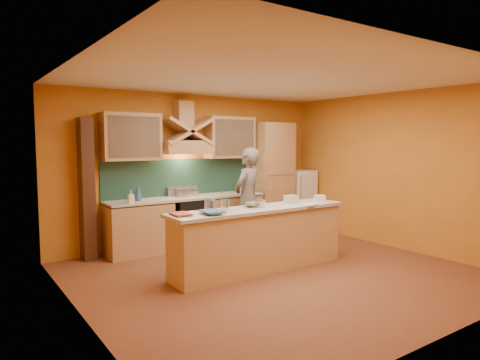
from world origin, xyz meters
TOP-DOWN VIEW (x-y plane):
  - floor at (0.00, 0.00)m, footprint 5.50×5.00m
  - ceiling at (0.00, 0.00)m, footprint 5.50×5.00m
  - wall_back at (0.00, 2.50)m, footprint 5.50×0.02m
  - wall_front at (0.00, -2.50)m, footprint 5.50×0.02m
  - wall_left at (-2.75, 0.00)m, footprint 0.02×5.00m
  - wall_right at (2.75, 0.00)m, footprint 0.02×5.00m
  - base_cabinet_left at (-1.25, 2.20)m, footprint 1.10×0.60m
  - base_cabinet_right at (0.65, 2.20)m, footprint 1.10×0.60m
  - counter_top at (-0.30, 2.20)m, footprint 3.00×0.62m
  - stove at (-0.30, 2.20)m, footprint 0.60×0.58m
  - backsplash at (-0.30, 2.48)m, footprint 3.00×0.03m
  - range_hood at (-0.30, 2.25)m, footprint 0.92×0.50m
  - hood_chimney at (-0.30, 2.35)m, footprint 0.30×0.30m
  - upper_cabinet_left at (-1.30, 2.33)m, footprint 1.00×0.35m
  - upper_cabinet_right at (0.70, 2.33)m, footprint 1.00×0.35m
  - pantry_column at (1.65, 2.20)m, footprint 0.80×0.60m
  - fridge at (2.40, 2.20)m, footprint 0.58×0.60m
  - trim_column_left at (-2.05, 2.35)m, footprint 0.20×0.30m
  - island_body at (-0.10, 0.30)m, footprint 2.80×0.55m
  - island_top at (-0.10, 0.30)m, footprint 2.90×0.62m
  - person at (0.56, 1.52)m, footprint 0.78×0.66m
  - pot_large at (-0.39, 2.22)m, footprint 0.30×0.30m
  - pot_small at (-0.19, 2.23)m, footprint 0.26×0.26m
  - soap_bottle_a at (-1.44, 2.01)m, footprint 0.10×0.10m
  - soap_bottle_b at (-1.25, 2.18)m, footprint 0.14×0.14m
  - bowl_back at (0.95, 2.27)m, footprint 0.22×0.22m
  - dish_rack at (0.88, 2.05)m, footprint 0.35×0.31m
  - book_lower at (-1.48, 0.38)m, footprint 0.25×0.33m
  - book_upper at (-1.11, 0.21)m, footprint 0.28×0.37m
  - jar_large at (-0.86, 0.46)m, footprint 0.19×0.19m
  - jar_small at (-0.65, 0.40)m, footprint 0.16×0.16m
  - kitchen_scale at (-0.09, 0.31)m, footprint 0.15×0.15m
  - mixing_bowl at (-0.14, 0.40)m, footprint 0.35×0.35m
  - cloth at (0.68, 0.07)m, footprint 0.31×0.27m
  - grocery_bag_a at (0.59, 0.39)m, footprint 0.21×0.18m
  - grocery_bag_b at (1.13, 0.29)m, footprint 0.20×0.19m

SIDE VIEW (x-z plane):
  - floor at x=0.00m, z-range -0.01..0.01m
  - base_cabinet_left at x=-1.25m, z-range 0.00..0.86m
  - base_cabinet_right at x=0.65m, z-range 0.00..0.86m
  - island_body at x=-0.10m, z-range 0.00..0.88m
  - stove at x=-0.30m, z-range 0.00..0.90m
  - fridge at x=2.40m, z-range 0.00..1.30m
  - counter_top at x=-0.30m, z-range 0.88..0.92m
  - person at x=0.56m, z-range 0.00..1.81m
  - island_top at x=-0.10m, z-range 0.90..0.95m
  - bowl_back at x=0.95m, z-range 0.92..0.99m
  - cloth at x=0.68m, z-range 0.94..0.96m
  - book_lower at x=-1.48m, z-range 0.94..0.97m
  - pot_small at x=-0.19m, z-range 0.90..1.03m
  - dish_rack at x=0.88m, z-range 0.92..1.03m
  - pot_large at x=-0.39m, z-range 0.90..1.05m
  - mixing_bowl at x=-0.14m, z-range 0.94..1.01m
  - book_upper at x=-1.11m, z-range 0.97..0.99m
  - grocery_bag_b at x=1.13m, z-range 0.95..1.04m
  - kitchen_scale at x=-0.09m, z-range 0.94..1.04m
  - grocery_bag_a at x=0.59m, z-range 0.95..1.07m
  - jar_small at x=-0.65m, z-range 0.95..1.10m
  - soap_bottle_a at x=-1.44m, z-range 0.92..1.13m
  - jar_large at x=-0.86m, z-range 0.94..1.12m
  - soap_bottle_b at x=-1.25m, z-range 0.92..1.17m
  - pantry_column at x=1.65m, z-range 0.00..2.30m
  - trim_column_left at x=-2.05m, z-range 0.00..2.30m
  - backsplash at x=-0.30m, z-range 0.90..1.60m
  - wall_back at x=0.00m, z-range 0.00..2.80m
  - wall_front at x=0.00m, z-range 0.00..2.80m
  - wall_left at x=-2.75m, z-range 0.00..2.80m
  - wall_right at x=2.75m, z-range 0.00..2.80m
  - range_hood at x=-0.30m, z-range 1.70..1.94m
  - upper_cabinet_left at x=-1.30m, z-range 1.60..2.40m
  - upper_cabinet_right at x=0.70m, z-range 1.60..2.40m
  - hood_chimney at x=-0.30m, z-range 2.15..2.65m
  - ceiling at x=0.00m, z-range 2.79..2.80m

